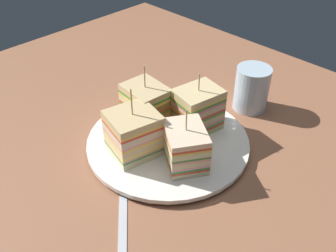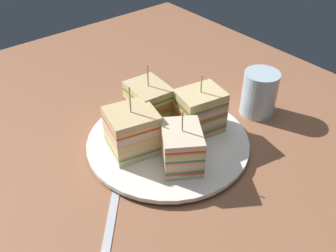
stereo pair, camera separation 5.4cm
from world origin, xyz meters
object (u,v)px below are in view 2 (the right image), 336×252
(spoon, at_px, (105,251))
(sandwich_wedge_2, at_px, (133,131))
(plate, at_px, (168,142))
(chip_pile, at_px, (169,128))
(drinking_glass, at_px, (259,96))
(sandwich_wedge_0, at_px, (199,111))
(sandwich_wedge_3, at_px, (182,147))
(sandwich_wedge_1, at_px, (149,104))

(spoon, bearing_deg, sandwich_wedge_2, 174.18)
(plate, xyz_separation_m, chip_pile, (0.01, -0.01, 0.02))
(spoon, relative_size, drinking_glass, 1.55)
(plate, xyz_separation_m, sandwich_wedge_2, (0.02, 0.06, 0.04))
(sandwich_wedge_0, bearing_deg, spoon, 32.67)
(sandwich_wedge_2, relative_size, sandwich_wedge_3, 1.18)
(plate, height_order, sandwich_wedge_0, sandwich_wedge_0)
(chip_pile, distance_m, drinking_glass, 0.20)
(sandwich_wedge_0, relative_size, spoon, 0.82)
(sandwich_wedge_0, height_order, spoon, sandwich_wedge_0)
(drinking_glass, bearing_deg, sandwich_wedge_3, 97.26)
(sandwich_wedge_3, relative_size, spoon, 0.76)
(chip_pile, relative_size, spoon, 0.52)
(sandwich_wedge_1, bearing_deg, chip_pile, 10.26)
(sandwich_wedge_2, height_order, drinking_glass, sandwich_wedge_2)
(plate, distance_m, chip_pile, 0.02)
(sandwich_wedge_3, distance_m, drinking_glass, 0.23)
(drinking_glass, bearing_deg, sandwich_wedge_1, 64.33)
(sandwich_wedge_0, bearing_deg, sandwich_wedge_1, -42.39)
(chip_pile, xyz_separation_m, spoon, (-0.13, 0.22, -0.02))
(sandwich_wedge_2, bearing_deg, drinking_glass, 2.64)
(sandwich_wedge_2, bearing_deg, sandwich_wedge_1, 46.66)
(plate, bearing_deg, spoon, 119.93)
(sandwich_wedge_0, bearing_deg, sandwich_wedge_3, 41.07)
(sandwich_wedge_1, height_order, chip_pile, sandwich_wedge_1)
(sandwich_wedge_0, distance_m, chip_pile, 0.06)
(sandwich_wedge_2, bearing_deg, spoon, -123.13)
(plate, bearing_deg, sandwich_wedge_1, -6.30)
(sandwich_wedge_1, distance_m, chip_pile, 0.06)
(sandwich_wedge_0, xyz_separation_m, spoon, (-0.11, 0.27, -0.05))
(sandwich_wedge_1, xyz_separation_m, drinking_glass, (-0.09, -0.20, -0.02))
(sandwich_wedge_0, bearing_deg, plate, 0.49)
(sandwich_wedge_1, bearing_deg, sandwich_wedge_0, 41.51)
(sandwich_wedge_2, bearing_deg, plate, -3.85)
(sandwich_wedge_1, relative_size, sandwich_wedge_2, 0.97)
(sandwich_wedge_2, height_order, chip_pile, sandwich_wedge_2)
(plate, height_order, sandwich_wedge_2, sandwich_wedge_2)
(plate, xyz_separation_m, drinking_glass, (-0.03, -0.20, 0.03))
(sandwich_wedge_1, distance_m, drinking_glass, 0.22)
(sandwich_wedge_1, distance_m, sandwich_wedge_2, 0.08)
(sandwich_wedge_0, xyz_separation_m, chip_pile, (0.02, 0.05, -0.03))
(sandwich_wedge_1, xyz_separation_m, sandwich_wedge_2, (-0.04, 0.07, -0.00))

